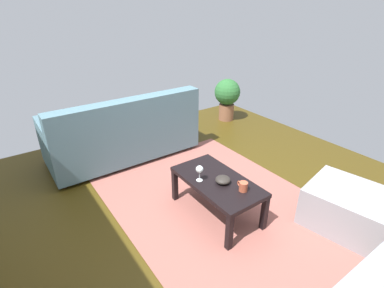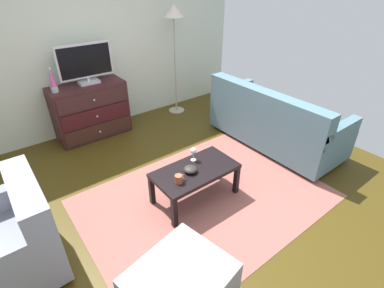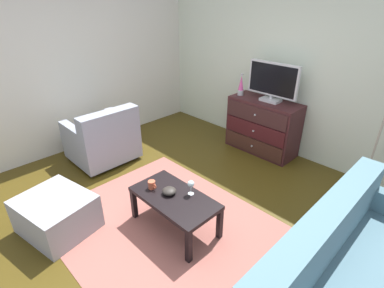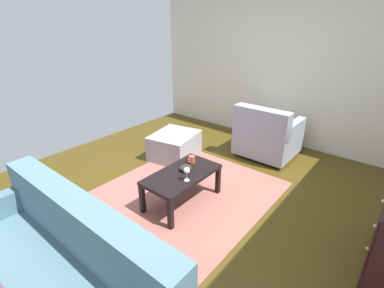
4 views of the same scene
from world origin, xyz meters
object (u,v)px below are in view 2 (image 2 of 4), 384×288
at_px(mug, 179,179).
at_px(standing_lamp, 174,22).
at_px(wine_glass, 193,151).
at_px(couch_large, 273,122).
at_px(lava_lamp, 53,82).
at_px(coffee_table, 195,173).
at_px(tv, 85,63).
at_px(ottoman, 180,288).
at_px(dresser, 91,111).
at_px(armchair, 6,243).
at_px(bowl_decorative, 191,169).

relative_size(mug, standing_lamp, 0.06).
relative_size(wine_glass, couch_large, 0.08).
bearing_deg(couch_large, lava_lamp, 142.99).
height_order(coffee_table, mug, mug).
relative_size(tv, ottoman, 1.08).
relative_size(lava_lamp, standing_lamp, 0.19).
xyz_separation_m(mug, ottoman, (-0.56, -0.80, -0.24)).
xyz_separation_m(coffee_table, mug, (-0.26, -0.07, 0.10)).
bearing_deg(standing_lamp, dresser, 178.16).
xyz_separation_m(wine_glass, armchair, (-1.84, 0.05, -0.17)).
height_order(tv, armchair, tv).
distance_m(bowl_decorative, armchair, 1.70).
distance_m(lava_lamp, armchair, 2.18).
bearing_deg(couch_large, armchair, -179.07).
xyz_separation_m(wine_glass, mug, (-0.35, -0.22, -0.07)).
height_order(tv, standing_lamp, standing_lamp).
height_order(wine_glass, bowl_decorative, wine_glass).
relative_size(mug, ottoman, 0.16).
xyz_separation_m(tv, wine_glass, (0.36, -1.96, -0.59)).
height_order(dresser, coffee_table, dresser).
distance_m(tv, ottoman, 3.17).
bearing_deg(coffee_table, couch_large, 8.91).
height_order(mug, armchair, armchair).
relative_size(wine_glass, ottoman, 0.22).
distance_m(wine_glass, mug, 0.42).
bearing_deg(ottoman, standing_lamp, 55.57).
distance_m(coffee_table, couch_large, 1.63).
distance_m(wine_glass, ottoman, 1.41).
bearing_deg(bowl_decorative, ottoman, -131.07).
xyz_separation_m(dresser, wine_glass, (0.43, -1.94, 0.10)).
bearing_deg(wine_glass, couch_large, 4.00).
height_order(mug, standing_lamp, standing_lamp).
bearing_deg(couch_large, standing_lamp, 103.90).
distance_m(dresser, mug, 2.16).
relative_size(armchair, standing_lamp, 0.47).
distance_m(mug, couch_large, 1.90).
bearing_deg(lava_lamp, mug, -76.76).
relative_size(ottoman, standing_lamp, 0.40).
height_order(coffee_table, couch_large, couch_large).
xyz_separation_m(dresser, tv, (0.06, 0.02, 0.70)).
bearing_deg(mug, armchair, 169.72).
bearing_deg(standing_lamp, ottoman, -124.43).
height_order(coffee_table, ottoman, coffee_table).
bearing_deg(armchair, dresser, 53.03).
distance_m(lava_lamp, wine_glass, 2.12).
xyz_separation_m(dresser, bowl_decorative, (0.27, -2.09, 0.02)).
bearing_deg(lava_lamp, dresser, 5.86).
distance_m(lava_lamp, ottoman, 3.02).
xyz_separation_m(lava_lamp, armchair, (-1.00, -1.84, -0.61)).
height_order(tv, mug, tv).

